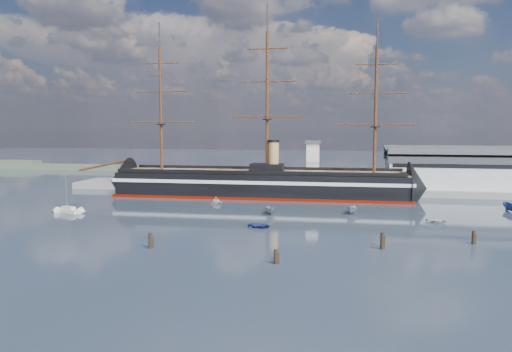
# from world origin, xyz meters

# --- Properties ---
(ground) EXTENTS (600.00, 600.00, 0.00)m
(ground) POSITION_xyz_m (0.00, 40.00, 0.00)
(ground) COLOR #222B36
(ground) RESTS_ON ground
(quay) EXTENTS (180.00, 18.00, 2.00)m
(quay) POSITION_xyz_m (10.00, 76.00, 0.00)
(quay) COLOR slate
(quay) RESTS_ON ground
(warehouse) EXTENTS (63.00, 21.00, 11.60)m
(warehouse) POSITION_xyz_m (58.00, 80.00, 7.98)
(warehouse) COLOR #B7BABC
(warehouse) RESTS_ON ground
(quay_tower) EXTENTS (5.00, 5.00, 15.00)m
(quay_tower) POSITION_xyz_m (3.00, 73.00, 9.75)
(quay_tower) COLOR silver
(quay_tower) RESTS_ON ground
(shoreline) EXTENTS (120.00, 10.00, 4.00)m
(shoreline) POSITION_xyz_m (-139.23, 135.00, 1.45)
(shoreline) COLOR #3F4C38
(shoreline) RESTS_ON ground
(warship) EXTENTS (113.03, 17.98, 53.94)m
(warship) POSITION_xyz_m (-13.77, 60.00, 4.04)
(warship) COLOR black
(warship) RESTS_ON ground
(sailboat) EXTENTS (7.37, 4.69, 11.39)m
(sailboat) POSITION_xyz_m (-54.66, 23.10, 0.73)
(sailboat) COLOR beige
(sailboat) RESTS_ON ground
(motorboat_a) EXTENTS (6.60, 3.82, 2.49)m
(motorboat_a) POSITION_xyz_m (-4.23, 30.37, 0.00)
(motorboat_a) COLOR gray
(motorboat_a) RESTS_ON ground
(motorboat_b) EXTENTS (2.02, 3.34, 1.46)m
(motorboat_b) POSITION_xyz_m (-3.99, 13.94, 0.00)
(motorboat_b) COLOR navy
(motorboat_b) RESTS_ON ground
(motorboat_c) EXTENTS (6.80, 4.16, 2.56)m
(motorboat_c) POSITION_xyz_m (15.88, 34.99, 0.00)
(motorboat_c) COLOR slate
(motorboat_c) RESTS_ON ground
(motorboat_d) EXTENTS (6.30, 6.08, 2.24)m
(motorboat_d) POSITION_xyz_m (-21.76, 43.73, 0.00)
(motorboat_d) COLOR white
(motorboat_d) RESTS_ON ground
(motorboat_e) EXTENTS (2.52, 3.06, 1.35)m
(motorboat_e) POSITION_xyz_m (34.53, 27.18, 0.00)
(motorboat_e) COLOR silver
(motorboat_e) RESTS_ON ground
(motorboat_f) EXTENTS (6.82, 3.01, 2.65)m
(motorboat_f) POSITION_xyz_m (55.48, 46.48, 0.00)
(motorboat_f) COLOR navy
(motorboat_f) RESTS_ON ground
(piling_near_left) EXTENTS (0.64, 0.64, 3.54)m
(piling_near_left) POSITION_xyz_m (-20.04, -7.40, 0.00)
(piling_near_left) COLOR black
(piling_near_left) RESTS_ON ground
(piling_near_mid) EXTENTS (0.64, 0.64, 3.08)m
(piling_near_mid) POSITION_xyz_m (3.58, -13.12, 0.00)
(piling_near_mid) COLOR black
(piling_near_mid) RESTS_ON ground
(piling_near_right) EXTENTS (0.64, 0.64, 3.78)m
(piling_near_right) POSITION_xyz_m (20.82, -0.34, 0.00)
(piling_near_right) COLOR black
(piling_near_right) RESTS_ON ground
(piling_far_right) EXTENTS (0.64, 0.64, 3.21)m
(piling_far_right) POSITION_xyz_m (37.77, 6.82, 0.00)
(piling_far_right) COLOR black
(piling_far_right) RESTS_ON ground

